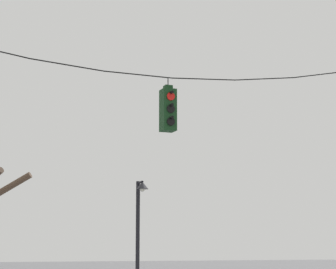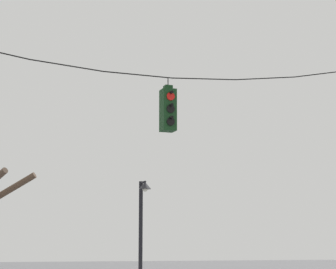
% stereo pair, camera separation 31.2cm
% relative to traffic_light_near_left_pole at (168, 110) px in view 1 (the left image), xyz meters
% --- Properties ---
extents(span_wire, '(12.18, 0.03, 0.73)m').
position_rel_traffic_light_near_left_pole_xyz_m(span_wire, '(-0.76, 0.01, 1.04)').
color(span_wire, black).
extents(traffic_light_near_left_pole, '(0.34, 0.46, 1.34)m').
position_rel_traffic_light_near_left_pole_xyz_m(traffic_light_near_left_pole, '(0.00, 0.00, 0.00)').
color(traffic_light_near_left_pole, '#143819').
extents(street_lamp, '(0.36, 0.64, 4.29)m').
position_rel_traffic_light_near_left_pole_xyz_m(street_lamp, '(0.75, 4.25, -2.75)').
color(street_lamp, black).
rests_on(street_lamp, ground_plane).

